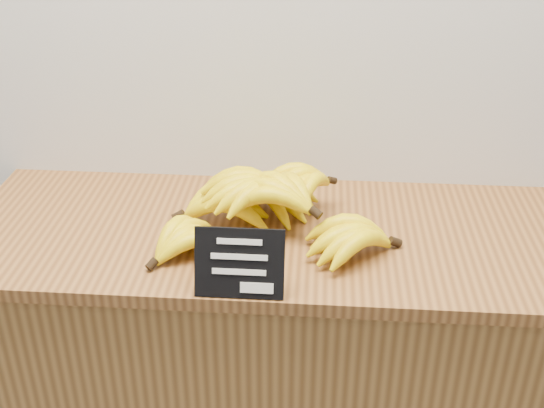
% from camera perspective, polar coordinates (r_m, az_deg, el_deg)
% --- Properties ---
extents(counter, '(1.27, 0.50, 0.90)m').
position_cam_1_polar(counter, '(1.81, 0.12, -15.18)').
color(counter, olive).
rests_on(counter, ground).
extents(counter_top, '(1.39, 0.54, 0.03)m').
position_cam_1_polar(counter_top, '(1.53, 0.14, -2.55)').
color(counter_top, brown).
rests_on(counter_top, counter).
extents(chalkboard_sign, '(0.17, 0.05, 0.13)m').
position_cam_1_polar(chalkboard_sign, '(1.28, -2.75, -5.00)').
color(chalkboard_sign, black).
rests_on(chalkboard_sign, counter_top).
extents(banana_pile, '(0.57, 0.39, 0.13)m').
position_cam_1_polar(banana_pile, '(1.49, -0.66, -0.23)').
color(banana_pile, yellow).
rests_on(banana_pile, counter_top).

